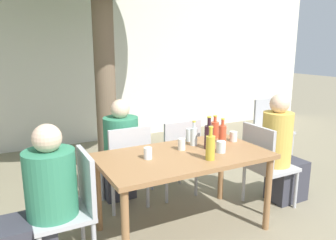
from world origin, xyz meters
The scene contains 21 objects.
ground_plane centered at (0.00, 0.00, 0.00)m, with size 30.00×30.00×0.00m, color gray.
cafe_building_wall centered at (0.00, 3.29, 1.40)m, with size 10.00×0.08×2.80m.
dining_table_front centered at (0.00, 0.00, 0.66)m, with size 1.51×0.83×0.74m.
patio_chair_0 centered at (-0.99, 0.00, 0.51)m, with size 0.44×0.44×0.90m.
patio_chair_1 centered at (0.99, 0.00, 0.51)m, with size 0.44×0.44×0.90m.
patio_chair_2 centered at (-0.30, 0.65, 0.51)m, with size 0.44×0.44×0.90m.
patio_chair_3 centered at (0.30, 0.65, 0.51)m, with size 0.44×0.44×0.90m.
patio_chair_4 centered at (2.20, 1.15, 0.51)m, with size 0.44×0.44×0.90m.
person_seated_0 centered at (-1.22, 0.00, 0.52)m, with size 0.59×0.37×1.15m.
person_seated_1 centered at (1.22, 0.00, 0.53)m, with size 0.56×0.31×1.21m.
person_seated_2 centered at (-0.30, 0.88, 0.51)m, with size 0.37×0.58×1.14m.
water_bottle_0 centered at (0.22, 0.18, 0.84)m, with size 0.07×0.07×0.24m.
oil_cruet_1 centered at (0.12, -0.23, 0.86)m, with size 0.08×0.08×0.29m.
wine_bottle_2 centered at (0.29, 0.03, 0.86)m, with size 0.08×0.08×0.31m.
soda_bottle_3 centered at (0.51, 0.12, 0.84)m, with size 0.08×0.08×0.25m.
soda_bottle_4 centered at (0.55, 0.31, 0.84)m, with size 0.08×0.08×0.24m.
drinking_glass_0 centered at (0.04, 0.11, 0.80)m, with size 0.07×0.07×0.11m.
drinking_glass_1 centered at (0.32, -0.12, 0.80)m, with size 0.08×0.08×0.10m.
drinking_glass_2 centered at (0.25, 0.32, 0.81)m, with size 0.06×0.06×0.13m.
drinking_glass_3 centered at (-0.33, 0.03, 0.79)m, with size 0.07×0.07×0.10m.
drinking_glass_4 centered at (0.65, 0.11, 0.79)m, with size 0.08×0.08×0.10m.
Camera 1 is at (-1.41, -2.39, 1.69)m, focal length 35.00 mm.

